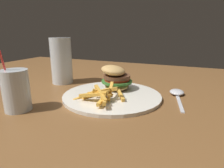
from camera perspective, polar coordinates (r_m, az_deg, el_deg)
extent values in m
cube|color=brown|center=(0.72, -21.61, -3.14)|extent=(1.45, 1.36, 0.03)
cylinder|color=brown|center=(1.28, 26.22, -13.70)|extent=(0.07, 0.07, 0.72)
cylinder|color=brown|center=(1.69, -19.68, -5.88)|extent=(0.07, 0.07, 0.72)
cylinder|color=silver|center=(0.60, 0.00, -3.56)|extent=(0.31, 0.31, 0.01)
ellipsoid|color=tan|center=(0.65, 1.48, -0.49)|extent=(0.12, 0.11, 0.02)
cylinder|color=#38752D|center=(0.65, 1.48, 0.82)|extent=(0.14, 0.14, 0.01)
cylinder|color=red|center=(0.65, 1.49, 1.47)|extent=(0.11, 0.11, 0.01)
cylinder|color=brown|center=(0.65, 1.50, 2.32)|extent=(0.12, 0.12, 0.01)
ellipsoid|color=tan|center=(0.64, 0.38, 4.21)|extent=(0.13, 0.12, 0.04)
cube|color=gold|center=(0.58, -8.13, -3.57)|extent=(0.08, 0.06, 0.03)
cube|color=gold|center=(0.51, -2.39, -5.17)|extent=(0.08, 0.04, 0.02)
cube|color=gold|center=(0.58, -5.89, -3.20)|extent=(0.07, 0.04, 0.01)
cube|color=gold|center=(0.52, -3.56, -2.80)|extent=(0.06, 0.06, 0.03)
cube|color=gold|center=(0.53, -4.30, -2.78)|extent=(0.01, 0.06, 0.02)
cube|color=gold|center=(0.55, -2.07, -2.09)|extent=(0.01, 0.08, 0.03)
cube|color=gold|center=(0.52, -3.10, -5.08)|extent=(0.07, 0.02, 0.01)
cube|color=gold|center=(0.57, 2.62, -3.36)|extent=(0.07, 0.05, 0.02)
cube|color=gold|center=(0.54, -2.85, -2.74)|extent=(0.04, 0.05, 0.03)
cube|color=gold|center=(0.53, -5.91, -3.31)|extent=(0.02, 0.09, 0.02)
cube|color=gold|center=(0.54, -4.73, -2.59)|extent=(0.03, 0.08, 0.03)
cube|color=gold|center=(0.56, -0.50, -2.10)|extent=(0.08, 0.03, 0.04)
cylinder|color=silver|center=(0.78, -15.17, 6.84)|extent=(0.08, 0.08, 0.18)
cylinder|color=#B26B19|center=(0.79, -15.08, 5.70)|extent=(0.07, 0.07, 0.15)
cylinder|color=silver|center=(0.55, -27.17, -1.76)|extent=(0.07, 0.07, 0.11)
cylinder|color=yellow|center=(0.56, -27.05, -2.71)|extent=(0.06, 0.06, 0.09)
cylinder|color=red|center=(0.56, -29.05, 0.93)|extent=(0.03, 0.01, 0.16)
ellipsoid|color=silver|center=(0.67, 19.15, -2.34)|extent=(0.07, 0.06, 0.02)
cube|color=silver|center=(0.58, 19.96, -5.62)|extent=(0.13, 0.03, 0.00)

